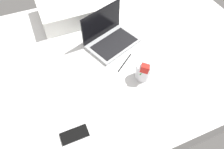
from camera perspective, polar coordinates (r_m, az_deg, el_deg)
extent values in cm
cube|color=white|center=(153.85, 4.22, 4.69)|extent=(180.00, 140.00, 18.00)
cube|color=#B7BABC|center=(148.63, 0.22, 8.26)|extent=(39.04, 33.26, 2.00)
cube|color=black|center=(147.02, 0.63, 8.31)|extent=(33.16, 26.23, 0.40)
cube|color=black|center=(147.21, -2.82, 13.64)|extent=(31.18, 12.71, 21.00)
cylinder|color=silver|center=(127.74, 8.25, 0.94)|extent=(9.00, 9.00, 11.00)
cube|color=blue|center=(128.88, 8.22, 0.46)|extent=(6.45, 6.04, 5.31)
cube|color=#268C33|center=(125.65, 8.45, 1.13)|extent=(7.33, 6.33, 5.58)
cube|color=red|center=(122.11, 8.73, 1.64)|extent=(7.06, 6.35, 5.41)
cube|color=black|center=(113.46, -9.94, -15.47)|extent=(14.04, 6.88, 0.80)
cube|color=white|center=(172.28, -9.99, 16.87)|extent=(52.00, 36.00, 13.00)
cube|color=black|center=(137.81, 3.41, 3.20)|extent=(13.91, 10.74, 0.60)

